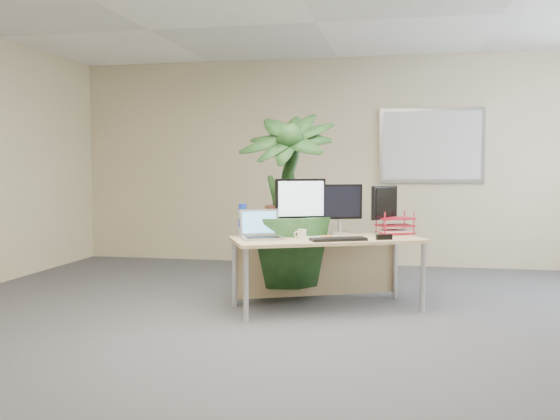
% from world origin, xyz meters
% --- Properties ---
extents(floor, '(8.00, 8.00, 0.00)m').
position_xyz_m(floor, '(0.00, 0.00, 0.00)').
color(floor, '#46474B').
rests_on(floor, ground).
extents(back_wall, '(7.00, 0.04, 2.70)m').
position_xyz_m(back_wall, '(0.00, 4.00, 1.35)').
color(back_wall, '#C8BB8D').
rests_on(back_wall, floor).
extents(whiteboard, '(1.30, 0.04, 0.95)m').
position_xyz_m(whiteboard, '(1.20, 3.97, 1.55)').
color(whiteboard, silver).
rests_on(whiteboard, back_wall).
extents(desk, '(1.83, 1.34, 0.65)m').
position_xyz_m(desk, '(0.16, 1.43, 0.51)').
color(desk, tan).
rests_on(desk, floor).
extents(floor_plant, '(0.96, 0.96, 1.50)m').
position_xyz_m(floor_plant, '(-0.25, 1.72, 0.75)').
color(floor_plant, '#133517').
rests_on(floor_plant, floor).
extents(monitor_left, '(0.45, 0.23, 0.53)m').
position_xyz_m(monitor_left, '(-0.07, 1.51, 0.95)').
color(monitor_left, silver).
rests_on(monitor_left, desk).
extents(monitor_right, '(0.40, 0.21, 0.47)m').
position_xyz_m(monitor_right, '(0.28, 1.68, 0.92)').
color(monitor_right, silver).
rests_on(monitor_right, desk).
extents(monitor_dark, '(0.23, 0.38, 0.46)m').
position_xyz_m(monitor_dark, '(0.69, 1.81, 0.91)').
color(monitor_dark, silver).
rests_on(monitor_dark, desk).
extents(laptop, '(0.45, 0.43, 0.26)m').
position_xyz_m(laptop, '(-0.37, 1.19, 0.71)').
color(laptop, '#BBBBC0').
rests_on(laptop, desk).
extents(keyboard, '(0.51, 0.35, 0.03)m').
position_xyz_m(keyboard, '(0.32, 1.17, 0.66)').
color(keyboard, black).
rests_on(keyboard, desk).
extents(coffee_mug, '(0.11, 0.08, 0.09)m').
position_xyz_m(coffee_mug, '(-0.01, 1.23, 0.69)').
color(coffee_mug, white).
rests_on(coffee_mug, desk).
extents(spiral_notebook, '(0.31, 0.27, 0.01)m').
position_xyz_m(spiral_notebook, '(0.16, 1.29, 0.65)').
color(spiral_notebook, silver).
rests_on(spiral_notebook, desk).
extents(orange_pen, '(0.11, 0.12, 0.01)m').
position_xyz_m(orange_pen, '(0.20, 1.33, 0.66)').
color(orange_pen, orange).
rests_on(orange_pen, spiral_notebook).
extents(yellow_highlighter, '(0.11, 0.07, 0.02)m').
position_xyz_m(yellow_highlighter, '(0.38, 1.39, 0.65)').
color(yellow_highlighter, yellow).
rests_on(yellow_highlighter, desk).
extents(water_bottle, '(0.08, 0.08, 0.30)m').
position_xyz_m(water_bottle, '(-0.57, 1.29, 0.79)').
color(water_bottle, silver).
rests_on(water_bottle, desk).
extents(letter_tray, '(0.39, 0.35, 0.15)m').
position_xyz_m(letter_tray, '(0.79, 1.80, 0.72)').
color(letter_tray, red).
rests_on(letter_tray, desk).
extents(stapler, '(0.14, 0.09, 0.05)m').
position_xyz_m(stapler, '(0.71, 1.32, 0.67)').
color(stapler, black).
rests_on(stapler, desk).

